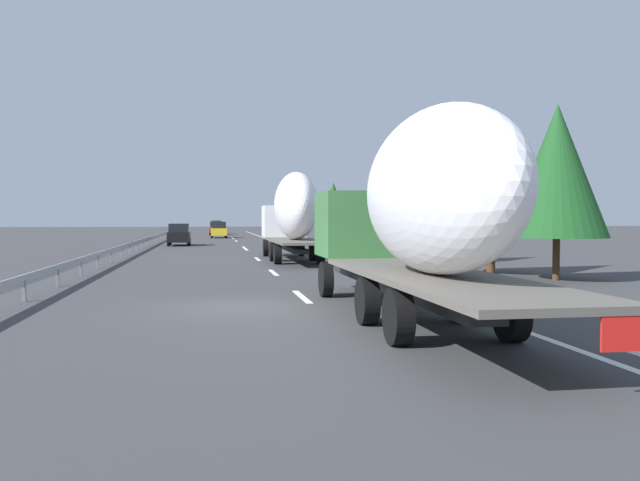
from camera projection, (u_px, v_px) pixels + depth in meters
The scene contains 22 objects.
ground_plane at pixel (220, 245), 56.66m from camera, with size 260.00×260.00×0.00m, color #38383A.
lane_stripe_0 at pixel (302, 297), 19.51m from camera, with size 3.20×0.20×0.01m, color white.
lane_stripe_1 at pixel (273, 273), 28.19m from camera, with size 3.20×0.20×0.01m, color white.
lane_stripe_2 at pixel (258, 259), 37.49m from camera, with size 3.20×0.20×0.01m, color white.
lane_stripe_3 at pixel (246, 249), 49.25m from camera, with size 3.20×0.20×0.01m, color white.
lane_stripe_4 at pixel (244, 247), 52.52m from camera, with size 3.20×0.20×0.01m, color white.
lane_stripe_5 at pixel (236, 241), 67.70m from camera, with size 3.20×0.20×0.01m, color white.
lane_stripe_6 at pixel (232, 237), 80.22m from camera, with size 3.20×0.20×0.01m, color white.
lane_stripe_7 at pixel (233, 239), 75.78m from camera, with size 3.20×0.20×0.01m, color white.
edge_line_right at pixel (278, 243), 62.50m from camera, with size 110.00×0.20×0.01m, color white.
truck_lead at pixel (293, 213), 35.86m from camera, with size 13.12×2.55×4.76m.
truck_trailing at pixel (417, 208), 14.40m from camera, with size 14.23×2.55×4.55m.
car_yellow_coupe at pixel (219, 230), 78.38m from camera, with size 4.46×1.87×1.93m.
car_black_suv at pixel (179, 234), 56.31m from camera, with size 4.41×1.86×1.89m.
car_red_compact at pixel (216, 228), 92.61m from camera, with size 4.55×1.89×1.91m.
car_blue_sedan at pixel (217, 227), 103.15m from camera, with size 4.02×1.73×1.99m.
road_sign at pixel (295, 222), 59.06m from camera, with size 0.10×0.90×2.92m.
tree_0 at pixel (492, 169), 27.44m from camera, with size 3.75×3.75×6.96m.
tree_1 at pixel (333, 205), 68.91m from camera, with size 3.50×3.50×6.10m.
tree_2 at pixel (454, 192), 35.32m from camera, with size 2.83×2.83×5.57m.
tree_3 at pixel (557, 171), 24.56m from camera, with size 3.74×3.74×6.59m.
guardrail_median at pixel (151, 238), 58.61m from camera, with size 94.00×0.10×0.76m.
Camera 1 is at (-17.26, 0.89, 2.32)m, focal length 36.99 mm.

